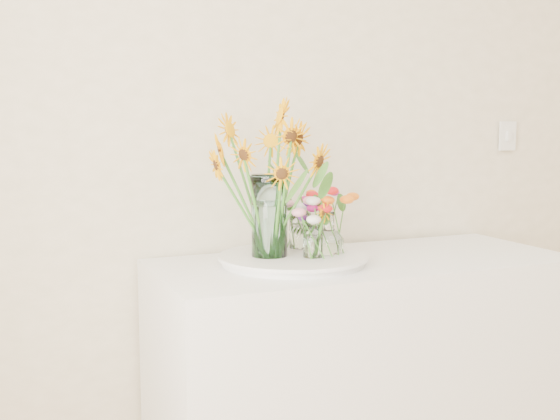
% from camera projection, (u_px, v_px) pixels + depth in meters
% --- Properties ---
extents(counter, '(1.40, 0.60, 0.90)m').
position_uv_depth(counter, '(362.00, 388.00, 2.40)').
color(counter, white).
rests_on(counter, ground_plane).
extents(tray, '(0.46, 0.46, 0.02)m').
position_uv_depth(tray, '(293.00, 260.00, 2.27)').
color(tray, white).
rests_on(tray, counter).
extents(mason_jar, '(0.15, 0.15, 0.27)m').
position_uv_depth(mason_jar, '(269.00, 216.00, 2.23)').
color(mason_jar, '#B7E8EA').
rests_on(mason_jar, tray).
extents(sunflower_bouquet, '(0.84, 0.84, 0.50)m').
position_uv_depth(sunflower_bouquet, '(269.00, 180.00, 2.21)').
color(sunflower_bouquet, '#FFA905').
rests_on(sunflower_bouquet, tray).
extents(small_vase_a, '(0.08, 0.08, 0.11)m').
position_uv_depth(small_vase_a, '(313.00, 242.00, 2.22)').
color(small_vase_a, white).
rests_on(small_vase_a, tray).
extents(wildflower_posy_a, '(0.19, 0.19, 0.20)m').
position_uv_depth(wildflower_posy_a, '(313.00, 228.00, 2.21)').
color(wildflower_posy_a, orange).
rests_on(wildflower_posy_a, tray).
extents(small_vase_b, '(0.11, 0.11, 0.14)m').
position_uv_depth(small_vase_b, '(329.00, 234.00, 2.27)').
color(small_vase_b, white).
rests_on(small_vase_b, tray).
extents(wildflower_posy_b, '(0.23, 0.23, 0.23)m').
position_uv_depth(wildflower_posy_b, '(329.00, 220.00, 2.27)').
color(wildflower_posy_b, orange).
rests_on(wildflower_posy_b, tray).
extents(small_vase_c, '(0.09, 0.09, 0.13)m').
position_uv_depth(small_vase_c, '(300.00, 231.00, 2.38)').
color(small_vase_c, white).
rests_on(small_vase_c, tray).
extents(wildflower_posy_c, '(0.19, 0.19, 0.22)m').
position_uv_depth(wildflower_posy_c, '(300.00, 218.00, 2.38)').
color(wildflower_posy_c, orange).
rests_on(wildflower_posy_c, tray).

